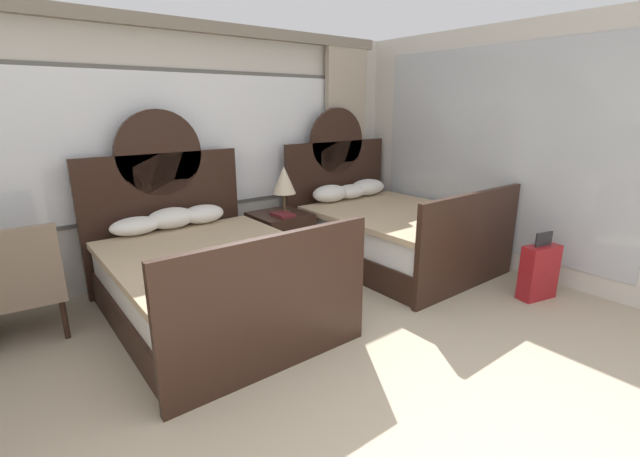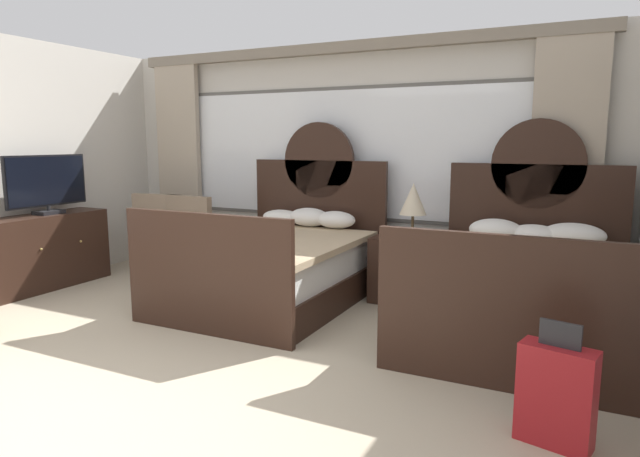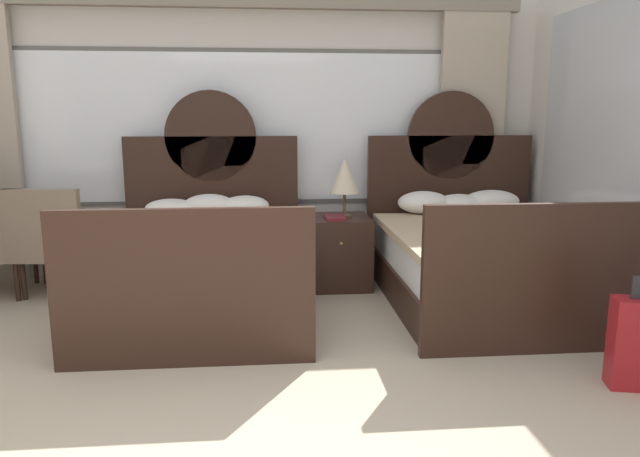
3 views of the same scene
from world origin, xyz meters
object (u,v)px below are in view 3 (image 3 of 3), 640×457
book_on_nightstand (335,218)px  armchair_by_window_left (54,239)px  bed_near_mirror (482,258)px  table_lamp_on_nightstand (345,177)px  bed_near_window (204,265)px  nightstand_between_beds (337,251)px

book_on_nightstand → armchair_by_window_left: armchair_by_window_left is taller
bed_near_mirror → table_lamp_on_nightstand: (-1.10, 0.60, 0.64)m
table_lamp_on_nightstand → book_on_nightstand: table_lamp_on_nightstand is taller
bed_near_window → nightstand_between_beds: bed_near_window is taller
bed_near_mirror → book_on_nightstand: bearing=158.0°
bed_near_mirror → nightstand_between_beds: bearing=152.6°
bed_near_window → book_on_nightstand: 1.27m
nightstand_between_beds → table_lamp_on_nightstand: table_lamp_on_nightstand is taller
bed_near_window → bed_near_mirror: bearing=0.2°
nightstand_between_beds → armchair_by_window_left: (-2.52, -0.07, 0.18)m
nightstand_between_beds → table_lamp_on_nightstand: (0.07, -0.00, 0.70)m
nightstand_between_beds → table_lamp_on_nightstand: size_ratio=1.22×
armchair_by_window_left → book_on_nightstand: bearing=-1.1°
bed_near_window → book_on_nightstand: size_ratio=8.30×
bed_near_window → table_lamp_on_nightstand: 1.52m
book_on_nightstand → bed_near_mirror: bearing=-22.0°
armchair_by_window_left → nightstand_between_beds: bearing=1.6°
table_lamp_on_nightstand → book_on_nightstand: 0.39m
bed_near_mirror → book_on_nightstand: 1.33m
bed_near_window → bed_near_mirror: (2.33, 0.01, 0.00)m
book_on_nightstand → armchair_by_window_left: size_ratio=0.27×
bed_near_mirror → table_lamp_on_nightstand: bed_near_mirror is taller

